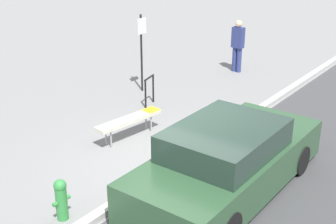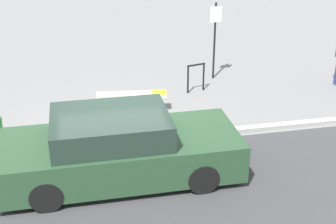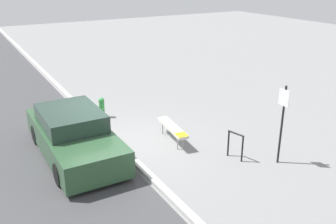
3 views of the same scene
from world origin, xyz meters
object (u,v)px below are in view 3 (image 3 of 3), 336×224
(bench, at_px, (173,128))
(parked_car_near, at_px, (73,135))
(sign_post, at_px, (282,118))
(bike_rack, at_px, (235,143))
(fire_hydrant, at_px, (102,107))

(bench, height_order, parked_car_near, parked_car_near)
(sign_post, xyz_separation_m, parked_car_near, (-3.40, -4.91, -0.75))
(bike_rack, bearing_deg, parked_car_near, -123.14)
(sign_post, xyz_separation_m, fire_hydrant, (-5.88, -3.12, -0.98))
(fire_hydrant, bearing_deg, bench, 21.29)
(sign_post, bearing_deg, fire_hydrant, -152.06)
(bike_rack, bearing_deg, bench, -153.40)
(bench, bearing_deg, bike_rack, 34.14)
(bike_rack, xyz_separation_m, fire_hydrant, (-5.08, -2.20, -0.09))
(bike_rack, distance_m, sign_post, 1.50)
(bike_rack, xyz_separation_m, sign_post, (0.80, 0.92, 0.88))
(bike_rack, distance_m, fire_hydrant, 5.53)
(bench, height_order, fire_hydrant, fire_hydrant)
(bench, bearing_deg, sign_post, 42.18)
(sign_post, distance_m, fire_hydrant, 6.72)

